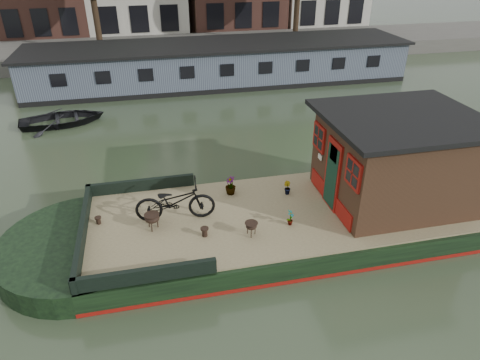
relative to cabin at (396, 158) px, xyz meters
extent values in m
plane|color=#2A3622|center=(-2.19, 0.00, -1.88)|extent=(120.00, 120.00, 0.00)
cube|color=black|center=(-2.19, 0.00, -1.58)|extent=(12.00, 4.00, 0.60)
cylinder|color=black|center=(-8.19, 0.00, -1.58)|extent=(4.00, 4.00, 0.60)
cube|color=maroon|center=(-2.19, 0.00, -1.82)|extent=(12.02, 4.02, 0.10)
cube|color=#92855A|center=(-2.19, 0.00, -1.25)|extent=(11.80, 3.80, 0.05)
cube|color=black|center=(-8.11, 0.00, -1.05)|extent=(0.12, 4.00, 0.35)
cube|color=black|center=(-6.69, 1.92, -1.05)|extent=(3.00, 0.12, 0.35)
cube|color=black|center=(-6.69, -1.92, -1.05)|extent=(3.00, 0.12, 0.35)
cube|color=black|center=(0.01, 0.00, -0.08)|extent=(3.50, 3.00, 2.30)
cube|color=black|center=(0.01, 0.00, 1.13)|extent=(4.00, 3.50, 0.12)
cube|color=maroon|center=(-1.77, 0.00, -0.28)|extent=(0.06, 0.80, 1.90)
cube|color=black|center=(-1.79, 0.00, -0.33)|extent=(0.04, 0.64, 1.70)
cube|color=maroon|center=(-1.77, -1.05, 0.32)|extent=(0.06, 0.72, 0.72)
cube|color=maroon|center=(-1.77, 1.05, 0.32)|extent=(0.06, 0.72, 0.72)
imported|color=black|center=(-5.85, 0.27, -0.70)|extent=(2.06, 0.85, 1.06)
imported|color=#A2482E|center=(-3.08, -0.63, -1.01)|extent=(0.26, 0.28, 0.44)
imported|color=brown|center=(-2.68, 0.84, -1.04)|extent=(0.24, 0.26, 0.38)
imported|color=brown|center=(-4.24, 1.18, -0.96)|extent=(0.37, 0.37, 0.54)
cylinder|color=black|center=(-7.79, 0.49, -1.13)|extent=(0.17, 0.17, 0.19)
cylinder|color=black|center=(-5.24, -0.61, -1.11)|extent=(0.20, 0.20, 0.23)
imported|color=black|center=(-9.87, 9.47, -1.52)|extent=(3.82, 3.03, 0.71)
cube|color=slate|center=(-2.19, 14.00, -0.88)|extent=(20.00, 4.00, 2.00)
cube|color=black|center=(-2.19, 14.00, 0.17)|extent=(20.40, 4.40, 0.12)
cube|color=black|center=(-2.19, 14.00, -1.76)|extent=(20.00, 4.05, 0.24)
cube|color=#47443F|center=(-2.19, 20.50, -1.43)|extent=(60.00, 6.00, 0.90)
cylinder|color=#332316|center=(-8.69, 19.00, 1.02)|extent=(0.36, 0.36, 4.00)
cylinder|color=#332316|center=(3.81, 19.00, 1.02)|extent=(0.36, 0.36, 4.00)
camera|label=1|loc=(-6.25, -8.95, 5.07)|focal=32.00mm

